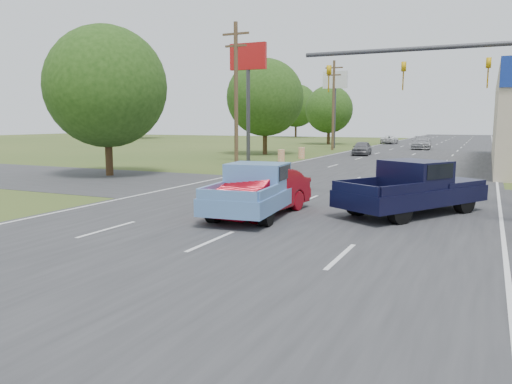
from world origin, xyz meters
The scene contains 20 objects.
main_road centered at (0.00, 40.00, 0.01)m, with size 15.00×180.00×0.02m, color #2D2D30.
cross_road centered at (0.00, 18.00, 0.01)m, with size 120.00×10.00×0.02m, color #2D2D30.
utility_pole_5 centered at (-9.50, 28.00, 5.32)m, with size 2.00×0.28×10.00m.
utility_pole_6 centered at (-9.50, 52.00, 5.32)m, with size 2.00×0.28×10.00m.
tree_0 centered at (-14.00, 20.00, 5.26)m, with size 7.14×7.14×8.84m.
tree_1 centered at (-13.50, 42.00, 5.57)m, with size 7.56×7.56×9.36m.
tree_2 centered at (-14.20, 66.00, 4.95)m, with size 6.72×6.72×8.32m.
tree_4 centered at (-55.00, 75.00, 6.82)m, with size 9.24×9.24×11.44m.
tree_6 centered at (-30.00, 95.00, 6.51)m, with size 8.82×8.82×10.92m.
barrel_2 centered at (-8.50, 34.00, 0.50)m, with size 0.56×0.56×1.00m, color orange.
barrel_3 centered at (-8.20, 38.00, 0.50)m, with size 0.56×0.56×1.00m, color orange.
pole_sign_left_near centered at (-10.50, 32.00, 7.17)m, with size 3.00×0.35×9.20m.
pole_sign_left_far centered at (-10.50, 56.00, 7.17)m, with size 3.00×0.35×9.20m.
signal_mast centered at (5.82, 17.00, 4.80)m, with size 9.12×0.40×7.00m.
red_convertible centered at (-0.46, 12.11, 0.79)m, with size 1.68×4.83×1.59m, color maroon.
blue_pickup centered at (-0.51, 12.15, 0.92)m, with size 2.63×5.66×1.82m.
navy_pickup centered at (4.41, 14.63, 0.96)m, with size 4.83×6.03×1.90m.
distant_car_grey centered at (-4.43, 44.70, 0.68)m, with size 1.60×3.97×1.35m, color slate.
distant_car_silver centered at (-0.50, 58.06, 0.77)m, with size 2.15×5.30×1.54m, color #9C9BA0.
distant_car_white centered at (-6.50, 71.15, 0.59)m, with size 1.97×4.27×1.19m, color silver.
Camera 1 is at (6.67, -3.44, 3.24)m, focal length 35.00 mm.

